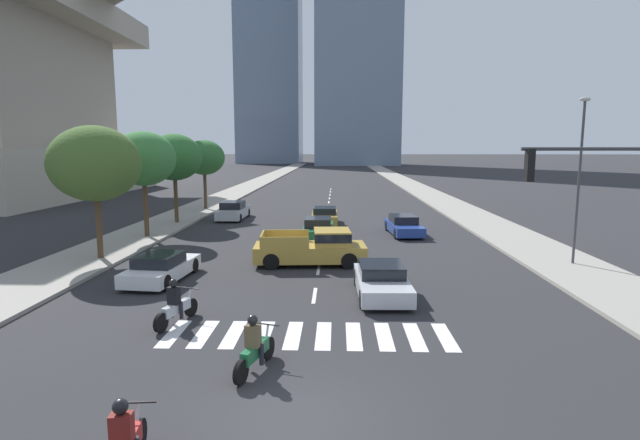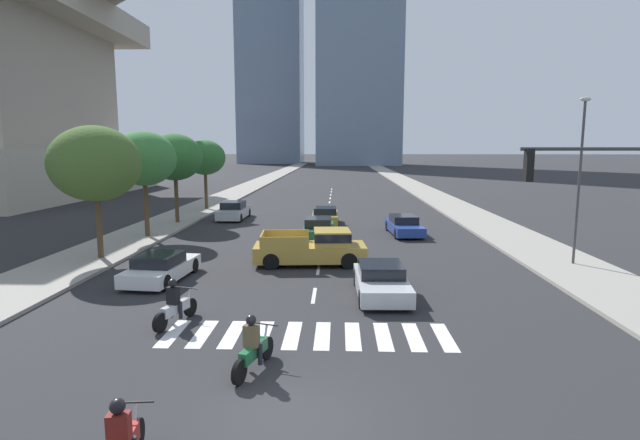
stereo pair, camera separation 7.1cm
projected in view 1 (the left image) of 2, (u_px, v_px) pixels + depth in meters
name	position (u px, v px, depth m)	size (l,w,h in m)	color
ground_plane	(295.00, 421.00, 10.09)	(800.00, 800.00, 0.00)	#28282B
sidewalk_east	(472.00, 217.00, 39.34)	(4.00, 260.00, 0.15)	gray
sidewalk_west	(184.00, 215.00, 40.13)	(4.00, 260.00, 0.15)	gray
crosswalk_near	(308.00, 335.00, 14.68)	(8.55, 2.23, 0.01)	silver
lane_divider_center	(327.00, 212.00, 42.36)	(0.14, 50.00, 0.01)	silver
motorcycle_lead	(176.00, 306.00, 15.53)	(0.95, 2.09, 1.49)	black
motorcycle_third	(255.00, 349.00, 12.24)	(0.91, 2.05, 1.49)	black
pickup_truck	(315.00, 248.00, 23.46)	(5.38, 2.45, 1.67)	#B28E38
sedan_blue_0	(404.00, 226.00, 31.67)	(2.11, 4.64, 1.21)	navy
sedan_green_1	(318.00, 230.00, 29.78)	(1.80, 4.24, 1.37)	#1E6038
sedan_gold_2	(325.00, 216.00, 35.59)	(1.92, 4.33, 1.29)	#B28E38
sedan_silver_3	(233.00, 211.00, 38.39)	(1.93, 4.69, 1.40)	#B7BABF
sedan_white_4	(161.00, 268.00, 20.63)	(2.21, 4.38, 1.17)	silver
sedan_silver_5	(382.00, 281.00, 18.58)	(1.98, 4.34, 1.19)	#B7BABF
traffic_signal_near	(628.00, 199.00, 13.65)	(5.14, 0.28, 5.75)	#333335
street_lamp_east	(580.00, 169.00, 22.55)	(0.50, 0.24, 7.63)	#3F3F42
street_tree_nearest	(95.00, 164.00, 23.71)	(4.29, 4.29, 6.44)	#4C3823
street_tree_second	(143.00, 159.00, 29.65)	(3.85, 3.85, 6.37)	#4C3823
street_tree_third	(174.00, 157.00, 35.26)	(3.93, 3.93, 6.37)	#4C3823
street_tree_fourth	(204.00, 158.00, 43.20)	(3.59, 3.59, 6.04)	#4C3823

